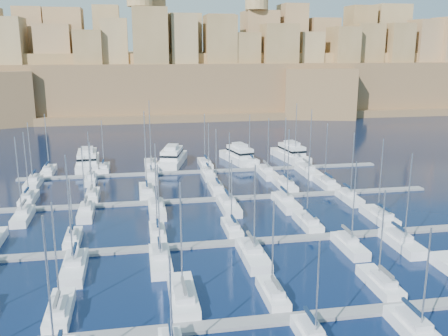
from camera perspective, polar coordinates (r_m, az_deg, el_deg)
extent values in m
plane|color=black|center=(86.72, 0.87, -5.61)|extent=(600.00, 600.00, 0.00)
cube|color=slate|center=(56.63, 7.77, -16.67)|extent=(84.00, 2.00, 0.40)
cube|color=slate|center=(75.67, 2.63, -8.43)|extent=(84.00, 2.00, 0.40)
cube|color=slate|center=(95.99, -0.27, -3.55)|extent=(84.00, 2.00, 0.40)
cube|color=slate|center=(116.92, -2.14, -0.39)|extent=(84.00, 2.00, 0.40)
cube|color=white|center=(59.45, -18.24, -15.37)|extent=(2.56, 8.52, 1.63)
cube|color=silver|center=(58.16, -18.44, -14.77)|extent=(1.79, 3.84, 0.70)
cylinder|color=#9EA0A8|center=(56.99, -18.68, -9.31)|extent=(0.18, 0.18, 11.62)
cube|color=#595B60|center=(57.31, -18.58, -14.04)|extent=(0.35, 3.41, 0.35)
cube|color=white|center=(59.60, -4.72, -14.55)|extent=(3.01, 10.04, 1.70)
cube|color=silver|center=(58.15, -4.65, -13.97)|extent=(2.11, 4.52, 0.70)
cylinder|color=#9EA0A8|center=(56.99, -4.92, -7.86)|extent=(0.18, 0.18, 12.83)
cube|color=#595B60|center=(57.23, -4.62, -13.27)|extent=(0.35, 4.02, 0.35)
cube|color=white|center=(60.31, 5.57, -14.27)|extent=(2.31, 7.70, 1.58)
cube|color=silver|center=(59.12, 5.80, -13.63)|extent=(1.62, 3.46, 0.70)
cylinder|color=#9EA0A8|center=(58.03, 5.60, -8.76)|extent=(0.18, 0.18, 10.64)
cube|color=#595B60|center=(58.32, 5.93, -12.88)|extent=(0.35, 3.08, 0.35)
cube|color=white|center=(65.30, 17.36, -12.55)|extent=(2.51, 8.38, 1.62)
cube|color=silver|center=(64.14, 17.78, -11.93)|extent=(1.76, 3.77, 0.70)
cylinder|color=#9EA0A8|center=(63.16, 17.60, -7.22)|extent=(0.18, 0.18, 11.06)
cube|color=#595B60|center=(63.38, 18.03, -11.23)|extent=(0.35, 3.35, 0.35)
cylinder|color=#9EA0A8|center=(45.46, -19.32, -13.60)|extent=(0.18, 0.18, 14.17)
cylinder|color=#9EA0A8|center=(47.06, -6.10, -15.23)|extent=(0.18, 0.18, 9.49)
cube|color=#0E1F3A|center=(50.04, -6.14, -17.75)|extent=(0.35, 3.02, 0.35)
cube|color=silver|center=(52.71, 9.93, -17.44)|extent=(1.66, 3.55, 0.70)
cylinder|color=#9EA0A8|center=(49.50, 10.63, -13.53)|extent=(0.18, 0.18, 9.94)
cube|color=#0E1F3A|center=(52.49, 9.83, -16.24)|extent=(0.35, 3.16, 0.35)
cube|color=white|center=(56.46, 21.24, -17.27)|extent=(2.77, 9.24, 1.66)
cube|color=silver|center=(56.56, 20.85, -15.80)|extent=(1.94, 4.16, 0.70)
cylinder|color=#9EA0A8|center=(53.29, 22.09, -11.75)|extent=(0.18, 0.18, 10.73)
cube|color=#0E1F3A|center=(56.41, 20.70, -14.65)|extent=(0.35, 3.69, 0.35)
cube|color=white|center=(78.93, -16.84, -7.85)|extent=(2.25, 7.50, 1.57)
cube|color=silver|center=(77.83, -16.96, -7.28)|extent=(1.57, 3.37, 0.70)
cylinder|color=#9EA0A8|center=(77.59, -17.08, -4.22)|extent=(0.18, 0.18, 8.69)
cube|color=#0E1F3A|center=(77.12, -17.05, -6.65)|extent=(0.35, 3.00, 0.35)
cube|color=white|center=(78.54, -7.60, -7.46)|extent=(2.37, 7.90, 1.60)
cube|color=silver|center=(77.39, -7.60, -6.88)|extent=(1.66, 3.56, 0.70)
cylinder|color=#9EA0A8|center=(76.85, -7.77, -2.90)|extent=(0.18, 0.18, 11.21)
cube|color=#0E1F3A|center=(76.66, -7.61, -6.25)|extent=(0.35, 3.16, 0.35)
cube|color=white|center=(79.72, 0.91, -7.01)|extent=(2.31, 7.71, 1.59)
cube|color=silver|center=(78.61, 1.02, -6.43)|extent=(1.62, 3.47, 0.70)
cylinder|color=#9EA0A8|center=(78.16, 0.87, -2.79)|extent=(0.18, 0.18, 10.42)
cube|color=#0E1F3A|center=(77.90, 1.08, -5.80)|extent=(0.35, 3.08, 0.35)
cube|color=white|center=(83.38, 9.52, -6.24)|extent=(2.59, 8.64, 1.63)
cube|color=silver|center=(82.23, 9.75, -5.68)|extent=(1.81, 3.89, 0.70)
cylinder|color=#9EA0A8|center=(81.85, 9.59, -1.96)|extent=(0.18, 0.18, 11.05)
cube|color=#0E1F3A|center=(81.51, 9.89, -5.08)|extent=(0.35, 3.46, 0.35)
cube|color=white|center=(88.80, 17.29, -5.42)|extent=(2.88, 9.59, 1.68)
cube|color=silver|center=(87.63, 17.63, -4.88)|extent=(2.01, 4.32, 0.70)
cylinder|color=#9EA0A8|center=(87.20, 17.48, -0.87)|extent=(0.18, 0.18, 12.62)
cube|color=#0E1F3A|center=(86.91, 17.83, -4.32)|extent=(0.35, 3.84, 0.35)
cube|color=white|center=(69.04, -16.73, -10.99)|extent=(2.91, 9.71, 1.69)
cube|color=silver|center=(69.45, -16.71, -9.76)|extent=(2.04, 4.37, 0.70)
cylinder|color=#9EA0A8|center=(65.69, -17.26, -4.74)|extent=(0.18, 0.18, 14.46)
cube|color=#0E1F3A|center=(69.49, -16.73, -8.81)|extent=(0.35, 3.88, 0.35)
cube|color=white|center=(68.74, -7.29, -10.61)|extent=(2.79, 9.30, 1.67)
cube|color=silver|center=(69.12, -7.36, -9.40)|extent=(1.95, 4.19, 0.70)
cylinder|color=#9EA0A8|center=(65.67, -7.45, -5.03)|extent=(0.18, 0.18, 12.75)
cube|color=#0E1F3A|center=(69.15, -7.41, -8.45)|extent=(0.35, 3.72, 0.35)
cube|color=white|center=(70.00, 3.33, -10.03)|extent=(3.04, 10.13, 1.71)
cube|color=silver|center=(70.43, 3.15, -8.81)|extent=(2.13, 4.56, 0.70)
cylinder|color=#9EA0A8|center=(67.01, 3.52, -4.72)|extent=(0.18, 0.18, 12.30)
cube|color=#595B60|center=(70.49, 3.07, -7.87)|extent=(0.35, 4.05, 0.35)
cube|color=white|center=(75.23, 14.17, -8.74)|extent=(2.56, 8.52, 1.63)
cube|color=silver|center=(75.52, 13.95, -7.69)|extent=(1.79, 3.83, 0.70)
cylinder|color=#9EA0A8|center=(72.58, 14.62, -3.90)|extent=(0.18, 0.18, 11.95)
cube|color=#595B60|center=(75.51, 13.87, -6.83)|extent=(0.35, 3.41, 0.35)
cube|color=white|center=(78.33, 19.71, -8.21)|extent=(2.85, 9.50, 1.68)
cube|color=silver|center=(78.68, 19.44, -7.16)|extent=(2.00, 4.28, 0.70)
cylinder|color=#9EA0A8|center=(75.62, 20.33, -3.19)|extent=(0.18, 0.18, 12.91)
cube|color=#0E1F3A|center=(78.71, 19.33, -6.33)|extent=(0.35, 3.80, 0.35)
cube|color=white|center=(101.67, -21.40, -3.35)|extent=(2.53, 8.45, 1.62)
cube|color=silver|center=(100.55, -21.55, -2.86)|extent=(1.77, 3.80, 0.70)
cylinder|color=#9EA0A8|center=(100.39, -21.70, 0.45)|extent=(0.18, 0.18, 12.05)
cube|color=#0E1F3A|center=(99.88, -21.65, -2.35)|extent=(0.35, 3.38, 0.35)
cube|color=white|center=(99.76, -14.79, -3.17)|extent=(2.40, 8.01, 1.60)
cube|color=silver|center=(98.68, -14.86, -2.66)|extent=(1.68, 3.61, 0.70)
cylinder|color=#9EA0A8|center=(98.69, -14.97, 0.07)|extent=(0.18, 0.18, 9.79)
cube|color=#595B60|center=(98.01, -14.92, -2.14)|extent=(0.35, 3.21, 0.35)
cube|color=white|center=(100.27, -8.80, -2.75)|extent=(2.95, 9.85, 1.69)
cube|color=silver|center=(98.99, -8.81, -2.25)|extent=(2.07, 4.43, 0.70)
cylinder|color=#9EA0A8|center=(98.70, -8.99, 2.06)|extent=(0.18, 0.18, 15.27)
cube|color=#0E1F3A|center=(98.23, -8.82, -1.74)|extent=(0.35, 3.94, 0.35)
cube|color=white|center=(100.95, -0.86, -2.49)|extent=(2.62, 8.73, 1.64)
cube|color=silver|center=(99.80, -0.78, -1.98)|extent=(1.83, 3.93, 0.70)
cylinder|color=#9EA0A8|center=(99.73, -0.91, 1.22)|extent=(0.18, 0.18, 11.54)
cube|color=#0E1F3A|center=(99.10, -0.74, -1.47)|extent=(0.35, 3.49, 0.35)
cube|color=white|center=(104.70, 6.94, -1.98)|extent=(2.96, 9.86, 1.69)
cube|color=silver|center=(103.47, 7.12, -1.48)|extent=(2.07, 4.44, 0.70)
cylinder|color=#9EA0A8|center=(103.39, 6.98, 2.09)|extent=(0.18, 0.18, 13.27)
cube|color=#0E1F3A|center=(102.75, 7.22, -0.99)|extent=(0.35, 3.94, 0.35)
cube|color=white|center=(107.37, 11.53, -1.77)|extent=(2.80, 9.34, 1.67)
cube|color=silver|center=(106.23, 11.74, -1.28)|extent=(1.96, 4.20, 0.70)
cylinder|color=#9EA0A8|center=(106.21, 11.61, 1.84)|extent=(0.18, 0.18, 11.94)
cube|color=#0E1F3A|center=(105.55, 11.86, -0.80)|extent=(0.35, 3.74, 0.35)
cube|color=white|center=(91.54, -21.98, -5.25)|extent=(2.63, 8.77, 1.64)
cube|color=silver|center=(92.00, -21.94, -4.39)|extent=(1.84, 3.95, 0.70)
cylinder|color=#9EA0A8|center=(89.12, -22.45, -0.84)|extent=(0.18, 0.18, 13.14)
cube|color=#595B60|center=(92.11, -21.94, -3.68)|extent=(0.35, 3.51, 0.35)
cube|color=white|center=(90.02, -15.47, -5.05)|extent=(2.56, 8.55, 1.63)
cube|color=silver|center=(90.48, -15.47, -4.18)|extent=(1.80, 3.85, 0.70)
cylinder|color=#9EA0A8|center=(87.82, -15.76, -1.19)|extent=(0.18, 0.18, 11.14)
cube|color=#595B60|center=(90.57, -15.49, -3.46)|extent=(0.35, 3.42, 0.35)
cube|color=white|center=(89.18, -7.67, -4.82)|extent=(2.84, 9.47, 1.67)
cube|color=silver|center=(89.72, -7.73, -3.91)|extent=(1.99, 4.26, 0.70)
cylinder|color=#9EA0A8|center=(86.88, -7.79, -0.85)|extent=(0.18, 0.18, 11.33)
cube|color=#0E1F3A|center=(89.86, -7.76, -3.18)|extent=(0.35, 3.79, 0.35)
cube|color=white|center=(90.22, 0.54, -4.46)|extent=(3.05, 10.18, 1.71)
cube|color=silver|center=(90.80, 0.42, -3.54)|extent=(2.14, 4.58, 0.70)
cylinder|color=#9EA0A8|center=(87.73, 0.61, -0.05)|extent=(0.18, 0.18, 12.82)
cube|color=#0E1F3A|center=(90.97, 0.36, -2.82)|extent=(0.35, 4.07, 0.35)
cube|color=white|center=(92.79, 7.11, -4.05)|extent=(3.02, 10.08, 1.70)
cube|color=silver|center=(93.35, 6.95, -3.16)|extent=(2.12, 4.54, 0.70)
cylinder|color=#9EA0A8|center=(90.35, 7.34, 0.32)|extent=(0.18, 0.18, 13.07)
cube|color=#0E1F3A|center=(93.51, 6.87, -2.46)|extent=(0.35, 4.03, 0.35)
cube|color=white|center=(98.03, 14.14, -3.42)|extent=(2.50, 8.34, 1.62)
cube|color=silver|center=(98.43, 13.98, -2.64)|extent=(1.75, 3.75, 0.70)
cylinder|color=#9EA0A8|center=(95.92, 14.47, 0.40)|extent=(0.18, 0.18, 12.02)
cube|color=#0E1F3A|center=(98.51, 13.92, -1.99)|extent=(0.35, 3.33, 0.35)
cube|color=white|center=(122.51, -19.38, -0.37)|extent=(2.53, 8.43, 1.62)
cube|color=silver|center=(121.43, -19.48, 0.07)|extent=(1.77, 3.79, 0.70)
cylinder|color=#9EA0A8|center=(121.48, -19.61, 2.92)|extent=(0.18, 0.18, 12.51)
cube|color=#0E1F3A|center=(120.80, -19.55, 0.51)|extent=(0.35, 3.37, 0.35)
cube|color=white|center=(121.08, -13.56, -0.12)|extent=(2.52, 8.41, 1.62)
cube|color=silver|center=(119.99, -13.61, 0.32)|extent=(1.77, 3.79, 0.70)
cylinder|color=#9EA0A8|center=(120.20, -13.71, 2.79)|extent=(0.18, 0.18, 10.74)
cube|color=#0E1F3A|center=(119.35, -13.65, 0.76)|extent=(0.35, 3.37, 0.35)
cube|color=white|center=(121.82, -8.32, 0.23)|extent=(3.11, 10.36, 1.72)
cube|color=silver|center=(120.53, -8.32, 0.67)|extent=(2.18, 4.66, 0.70)
cylinder|color=#9EA0A8|center=(120.67, -8.46, 4.12)|extent=(0.18, 0.18, 14.89)
cube|color=#595B60|center=(119.79, -8.33, 1.11)|extent=(0.35, 4.15, 0.35)
cube|color=white|center=(122.37, -2.18, 0.41)|extent=(2.79, 9.29, 1.66)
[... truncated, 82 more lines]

